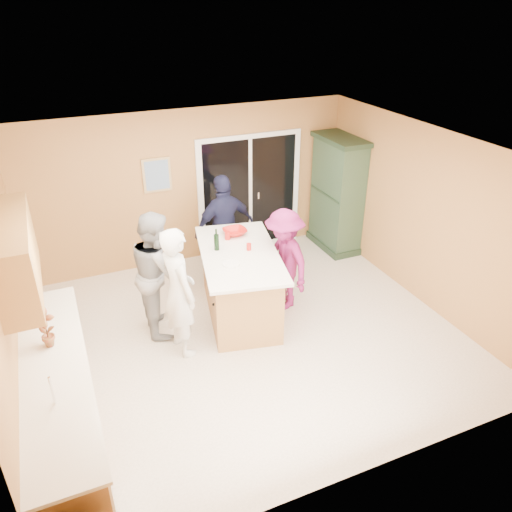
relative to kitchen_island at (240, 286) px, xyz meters
name	(u,v)px	position (x,y,z in m)	size (l,w,h in m)	color
floor	(249,335)	(-0.08, -0.53, -0.47)	(5.50, 5.50, 0.00)	white
ceiling	(247,150)	(-0.08, -0.53, 2.13)	(5.50, 5.00, 0.10)	white
wall_back	(191,188)	(-0.08, 1.97, 0.83)	(5.50, 0.10, 2.60)	tan
wall_front	(360,375)	(-0.08, -3.03, 0.83)	(5.50, 0.10, 2.60)	tan
wall_left	(10,298)	(-2.83, -0.53, 0.83)	(0.10, 5.00, 2.60)	tan
wall_right	(423,217)	(2.67, -0.53, 0.83)	(0.10, 5.00, 2.60)	tan
left_cabinet_run	(62,415)	(-2.53, -1.58, -0.01)	(0.65, 3.05, 1.24)	#AA7442
upper_cabinets	(16,256)	(-2.66, -0.73, 1.40)	(0.35, 1.60, 0.75)	#AA7442
sliding_door	(250,193)	(0.97, 1.94, 0.58)	(1.90, 0.07, 2.10)	white
framed_picture	(157,175)	(-0.63, 1.95, 1.13)	(0.46, 0.04, 0.56)	tan
kitchen_island	(240,286)	(0.00, 0.00, 0.00)	(1.42, 2.10, 1.01)	#AA7442
green_hutch	(337,195)	(2.41, 1.37, 0.52)	(0.59, 1.11, 2.04)	#1F3220
woman_white	(179,292)	(-0.99, -0.45, 0.40)	(0.64, 0.42, 1.75)	silver
woman_grey	(158,273)	(-1.12, 0.14, 0.39)	(0.84, 0.66, 1.73)	#9C9C9E
woman_navy	(225,228)	(0.19, 1.12, 0.40)	(1.02, 0.43, 1.75)	#191C38
woman_magenta	(284,260)	(0.67, -0.04, 0.30)	(0.99, 0.57, 1.54)	#861D5C
serving_bowl	(235,232)	(0.15, 0.56, 0.58)	(0.34, 0.34, 0.08)	red
tulip_vase	(45,329)	(-2.53, -1.04, 0.68)	(0.23, 0.15, 0.43)	red
tumbler_near	(227,236)	(0.00, 0.45, 0.60)	(0.08, 0.08, 0.12)	red
tumbler_far	(249,247)	(0.15, 0.02, 0.59)	(0.07, 0.07, 0.10)	red
wine_bottle	(217,242)	(-0.26, 0.20, 0.66)	(0.07, 0.07, 0.31)	black
white_plate	(231,264)	(-0.22, -0.27, 0.54)	(0.23, 0.23, 0.02)	white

